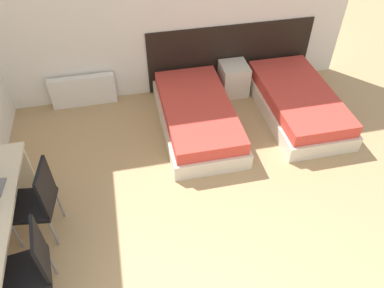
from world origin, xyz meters
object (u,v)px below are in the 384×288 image
bed_near_window (197,116)px  chair_near_laptop (38,200)px  bed_near_door (297,102)px  nightstand (234,79)px  chair_near_notebook (31,266)px

bed_near_window → chair_near_laptop: 2.37m
bed_near_window → bed_near_door: bearing=0.0°
bed_near_window → chair_near_laptop: (-1.93, -1.34, 0.33)m
nightstand → chair_near_notebook: (-2.66, -2.78, 0.29)m
bed_near_window → nightstand: nightstand is taller
nightstand → chair_near_laptop: (-2.66, -2.06, 0.29)m
chair_near_notebook → bed_near_door: bearing=23.3°
chair_near_laptop → chair_near_notebook: 0.72m
bed_near_window → chair_near_laptop: size_ratio=1.96×
bed_near_door → nightstand: 1.04m
bed_near_door → chair_near_laptop: bearing=-158.5°
nightstand → chair_near_laptop: 3.38m
nightstand → chair_near_notebook: size_ratio=0.50×
bed_near_window → chair_near_laptop: chair_near_laptop is taller
chair_near_notebook → bed_near_window: bearing=39.1°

